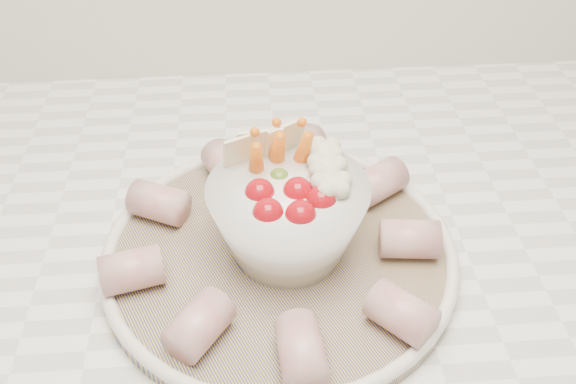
{
  "coord_description": "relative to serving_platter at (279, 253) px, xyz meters",
  "views": [
    {
      "loc": [
        0.14,
        0.99,
        1.35
      ],
      "look_at": [
        0.17,
        1.4,
        1.0
      ],
      "focal_mm": 40.0,
      "sensor_mm": 36.0,
      "label": 1
    }
  ],
  "objects": [
    {
      "name": "serving_platter",
      "position": [
        0.0,
        0.0,
        0.0
      ],
      "size": [
        0.43,
        0.43,
        0.02
      ],
      "color": "navy",
      "rests_on": "kitchen_counter"
    },
    {
      "name": "veggie_bowl",
      "position": [
        0.01,
        0.0,
        0.05
      ],
      "size": [
        0.14,
        0.14,
        0.11
      ],
      "color": "white",
      "rests_on": "serving_platter"
    },
    {
      "name": "cured_meat_rolls",
      "position": [
        0.0,
        0.0,
        0.02
      ],
      "size": [
        0.3,
        0.31,
        0.04
      ],
      "color": "#AD4F56",
      "rests_on": "serving_platter"
    }
  ]
}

